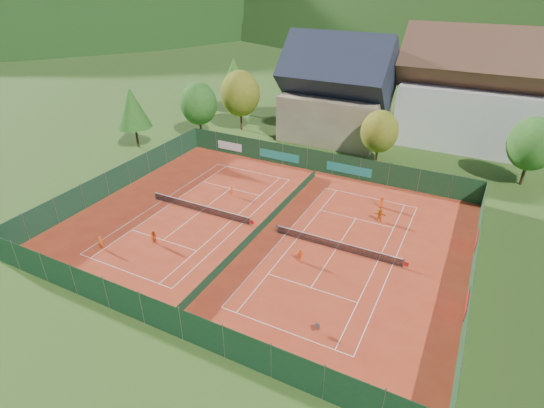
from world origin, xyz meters
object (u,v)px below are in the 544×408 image
(chalet, at_px, (337,95))
(player_right_far_b, at_px, (380,215))
(player_right_near, at_px, (300,255))
(player_right_far_a, at_px, (382,202))
(hotel_block_a, at_px, (473,96))
(player_left_near, at_px, (101,243))
(ball_hopper, at_px, (317,326))
(player_left_mid, at_px, (154,238))
(player_left_far, at_px, (232,191))

(chalet, relative_size, player_right_far_b, 10.70)
(player_right_near, height_order, player_right_far_a, player_right_far_a)
(hotel_block_a, height_order, player_right_far_b, hotel_block_a)
(player_left_near, relative_size, player_right_near, 1.08)
(player_right_far_a, distance_m, player_right_far_b, 3.12)
(ball_hopper, bearing_deg, chalet, 108.05)
(player_left_mid, relative_size, player_right_far_a, 1.10)
(player_left_near, height_order, player_left_far, player_left_near)
(ball_hopper, xyz_separation_m, player_right_far_a, (-0.52, 21.00, 0.14))
(player_left_far, distance_m, player_right_far_a, 17.44)
(player_right_far_a, bearing_deg, player_right_near, 72.67)
(player_left_mid, xyz_separation_m, player_right_far_b, (18.64, 14.39, -0.01))
(hotel_block_a, bearing_deg, player_right_near, -104.74)
(player_right_far_a, relative_size, player_right_far_b, 0.92)
(chalet, xyz_separation_m, player_right_near, (8.63, -33.40, -5.95))
(hotel_block_a, relative_size, player_left_far, 16.62)
(player_right_near, relative_size, player_right_far_b, 0.89)
(ball_hopper, xyz_separation_m, player_right_far_b, (0.05, 17.93, 0.20))
(hotel_block_a, distance_m, player_left_near, 54.65)
(ball_hopper, height_order, player_left_near, player_left_near)
(player_left_far, height_order, player_right_far_b, player_right_far_b)
(player_left_far, xyz_separation_m, player_right_near, (12.48, -8.32, 0.02))
(ball_hopper, relative_size, player_left_mid, 0.52)
(chalet, bearing_deg, hotel_block_a, 17.53)
(hotel_block_a, bearing_deg, player_right_far_a, -103.49)
(player_right_far_b, bearing_deg, ball_hopper, 85.75)
(player_left_mid, bearing_deg, player_right_near, 20.67)
(ball_hopper, xyz_separation_m, player_left_far, (-17.16, 15.78, 0.09))
(chalet, height_order, player_left_near, chalet)
(ball_hopper, bearing_deg, player_right_far_b, 89.83)
(player_left_near, relative_size, player_left_mid, 0.95)
(player_right_far_b, bearing_deg, chalet, -63.84)
(chalet, distance_m, hotel_block_a, 19.94)
(player_right_far_a, bearing_deg, chalet, -57.45)
(player_left_near, distance_m, player_left_mid, 4.97)
(player_left_mid, bearing_deg, ball_hopper, -5.86)
(chalet, bearing_deg, ball_hopper, -71.95)
(player_left_near, bearing_deg, player_left_mid, 32.40)
(player_left_far, bearing_deg, player_right_far_a, -138.47)
(player_left_far, bearing_deg, chalet, -74.62)
(player_left_near, relative_size, player_right_far_b, 0.96)
(hotel_block_a, bearing_deg, player_left_mid, -119.26)
(chalet, bearing_deg, player_right_far_a, -57.21)
(chalet, distance_m, player_right_far_b, 27.19)
(hotel_block_a, xyz_separation_m, player_left_mid, (-24.27, -43.33, -6.62))
(player_left_far, distance_m, player_right_far_b, 17.35)
(player_left_near, distance_m, player_right_near, 19.18)
(player_left_far, xyz_separation_m, player_right_far_b, (17.21, 2.15, 0.11))
(ball_hopper, xyz_separation_m, player_left_near, (-22.58, 0.57, 0.17))
(hotel_block_a, relative_size, player_left_mid, 14.12)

